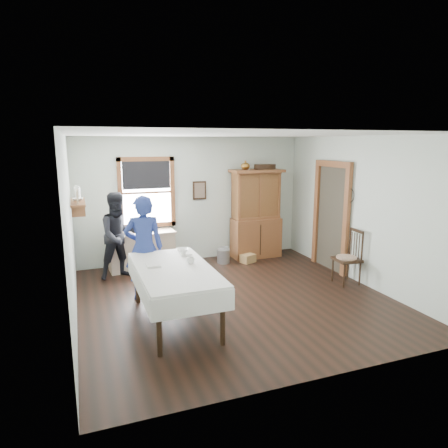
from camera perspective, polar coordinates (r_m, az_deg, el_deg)
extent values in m
cube|color=black|center=(6.84, 1.51, -10.52)|extent=(5.00, 5.00, 0.01)
cube|color=silver|center=(6.34, 1.64, 12.62)|extent=(5.00, 5.00, 0.01)
cube|color=silver|center=(8.80, -4.51, 3.51)|extent=(5.00, 0.01, 2.70)
cube|color=silver|center=(4.31, 14.10, -5.36)|extent=(5.00, 0.01, 2.70)
cube|color=silver|center=(6.01, -21.14, -1.01)|extent=(0.01, 5.00, 2.70)
cube|color=silver|center=(7.73, 19.05, 1.79)|extent=(0.01, 5.00, 2.70)
cube|color=white|center=(8.54, -10.98, 4.45)|extent=(1.00, 0.02, 1.30)
cube|color=brown|center=(8.46, -11.14, 9.10)|extent=(1.18, 0.06, 0.09)
cube|color=brown|center=(8.63, -10.78, -0.16)|extent=(1.18, 0.06, 0.09)
cube|color=brown|center=(8.45, -14.61, 4.21)|extent=(0.09, 0.06, 1.48)
cube|color=brown|center=(8.62, -7.37, 4.63)|extent=(0.09, 0.06, 1.48)
cube|color=black|center=(8.46, -11.03, 6.86)|extent=(0.98, 0.03, 0.57)
cube|color=#3E382C|center=(8.43, 15.13, 0.72)|extent=(0.03, 0.90, 2.10)
cube|color=brown|center=(8.01, 17.05, 0.06)|extent=(0.08, 0.12, 2.10)
cube|color=brown|center=(8.83, 13.06, 1.30)|extent=(0.08, 0.12, 2.10)
cube|color=brown|center=(8.28, 15.36, 8.27)|extent=(0.08, 1.14, 0.12)
cube|color=brown|center=(7.45, -20.16, 2.93)|extent=(0.24, 1.00, 0.04)
cube|color=brown|center=(7.07, -20.07, 1.69)|extent=(0.22, 0.03, 0.18)
cube|color=brown|center=(7.86, -20.14, 2.61)|extent=(0.22, 0.03, 0.18)
cube|color=tan|center=(7.14, -20.21, 3.63)|extent=(0.03, 0.22, 0.24)
cylinder|color=white|center=(7.79, -20.25, 4.23)|extent=(0.12, 0.12, 0.22)
cube|color=black|center=(8.77, -3.51, 4.82)|extent=(0.30, 0.04, 0.40)
torus|color=black|center=(7.88, 17.57, 4.78)|extent=(0.01, 0.27, 0.27)
cube|color=tan|center=(8.43, -11.65, -3.73)|extent=(1.39, 0.60, 0.78)
cube|color=brown|center=(9.05, 4.61, 1.46)|extent=(1.17, 0.56, 1.99)
cube|color=silver|center=(5.92, -7.02, -9.99)|extent=(1.09, 2.06, 0.82)
cube|color=black|center=(7.72, 17.16, -4.50)|extent=(0.50, 0.50, 1.02)
cube|color=#9FA1A7|center=(8.71, -0.08, -4.61)|extent=(0.30, 0.30, 0.30)
cube|color=#9F7148|center=(8.77, 3.45, -4.93)|extent=(0.36, 0.31, 0.18)
imported|color=navy|center=(6.73, -11.35, -3.89)|extent=(0.64, 0.47, 1.62)
imported|color=black|center=(7.90, -14.71, -2.05)|extent=(0.88, 0.77, 1.54)
imported|color=white|center=(5.93, -4.81, -5.23)|extent=(0.16, 0.16, 0.10)
imported|color=white|center=(6.33, -5.87, -4.13)|extent=(0.13, 0.13, 0.10)
imported|color=white|center=(6.60, -5.97, -3.69)|extent=(0.25, 0.25, 0.06)
imported|color=#755F4E|center=(8.19, -14.17, -1.41)|extent=(0.21, 0.24, 0.02)
imported|color=white|center=(8.29, -14.95, -1.16)|extent=(0.23, 0.23, 0.06)
imported|color=white|center=(7.50, -20.19, 3.34)|extent=(0.22, 0.22, 0.05)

